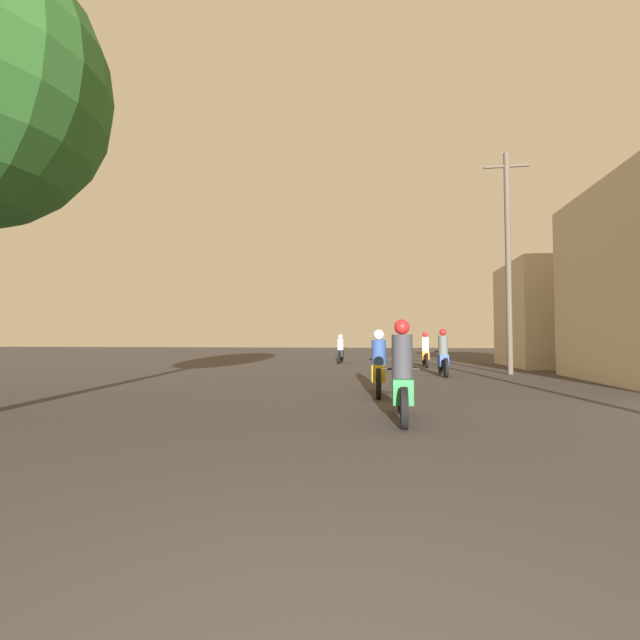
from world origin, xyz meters
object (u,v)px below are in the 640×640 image
at_px(motorcycle_green, 402,381).
at_px(utility_pole_far, 508,258).
at_px(motorcycle_yellow, 379,369).
at_px(building_right_far, 571,314).
at_px(motorcycle_black, 340,351).
at_px(motorcycle_blue, 443,357).
at_px(motorcycle_orange, 425,353).

xyz_separation_m(motorcycle_green, utility_pole_far, (4.23, 9.51, 3.62)).
bearing_deg(motorcycle_yellow, building_right_far, 58.41).
height_order(motorcycle_yellow, motorcycle_black, motorcycle_black).
bearing_deg(motorcycle_blue, building_right_far, 35.85).
height_order(motorcycle_green, motorcycle_yellow, motorcycle_green).
distance_m(motorcycle_green, motorcycle_black, 16.04).
xyz_separation_m(motorcycle_yellow, motorcycle_black, (-2.19, 12.83, 0.01)).
bearing_deg(utility_pole_far, building_right_far, 49.76).
bearing_deg(building_right_far, motorcycle_black, 171.36).
distance_m(motorcycle_orange, motorcycle_black, 4.91).
bearing_deg(motorcycle_blue, motorcycle_black, 114.63).
distance_m(motorcycle_yellow, motorcycle_blue, 5.86).
bearing_deg(building_right_far, motorcycle_orange, -171.63).
height_order(motorcycle_blue, utility_pole_far, utility_pole_far).
height_order(motorcycle_green, motorcycle_orange, motorcycle_orange).
height_order(motorcycle_black, building_right_far, building_right_far).
relative_size(motorcycle_blue, motorcycle_black, 0.96).
bearing_deg(motorcycle_green, utility_pole_far, 63.41).
relative_size(motorcycle_orange, utility_pole_far, 0.26).
xyz_separation_m(motorcycle_black, building_right_far, (10.78, -1.64, 1.78)).
bearing_deg(motorcycle_black, motorcycle_yellow, -82.93).
bearing_deg(motorcycle_green, motorcycle_black, 96.69).
height_order(motorcycle_orange, motorcycle_black, motorcycle_orange).
bearing_deg(utility_pole_far, motorcycle_green, -114.00).
distance_m(motorcycle_green, motorcycle_yellow, 3.02).
distance_m(motorcycle_black, building_right_far, 11.05).
bearing_deg(motorcycle_orange, motorcycle_green, -102.73).
relative_size(motorcycle_blue, motorcycle_orange, 1.00).
bearing_deg(motorcycle_blue, motorcycle_orange, 86.24).
xyz_separation_m(motorcycle_yellow, motorcycle_blue, (2.14, 5.46, 0.05)).
xyz_separation_m(motorcycle_yellow, motorcycle_orange, (1.97, 10.22, 0.04)).
bearing_deg(building_right_far, motorcycle_blue, -138.39).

